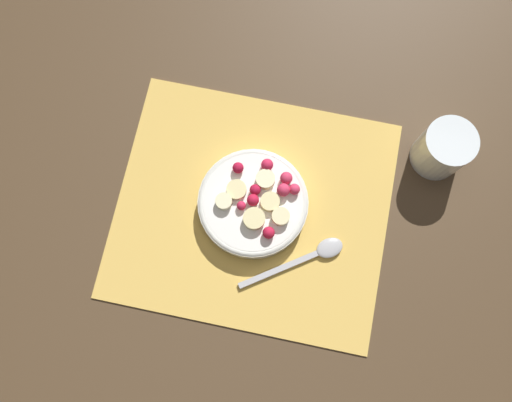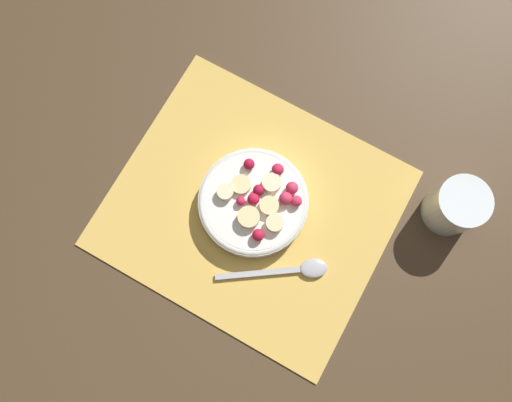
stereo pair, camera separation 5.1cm
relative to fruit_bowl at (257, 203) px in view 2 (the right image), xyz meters
The scene contains 5 objects.
ground_plane 0.03m from the fruit_bowl, 132.97° to the right, with size 3.00×3.00×0.00m, color #4C3823.
placemat 0.02m from the fruit_bowl, 132.97° to the right, with size 0.43×0.38×0.01m.
fruit_bowl is the anchor object (origin of this frame).
spoon 0.12m from the fruit_bowl, 29.91° to the right, with size 0.16×0.12×0.01m.
drinking_glass 0.31m from the fruit_bowl, 27.58° to the left, with size 0.08×0.08×0.08m.
Camera 2 is at (0.09, -0.14, 0.79)m, focal length 35.00 mm.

